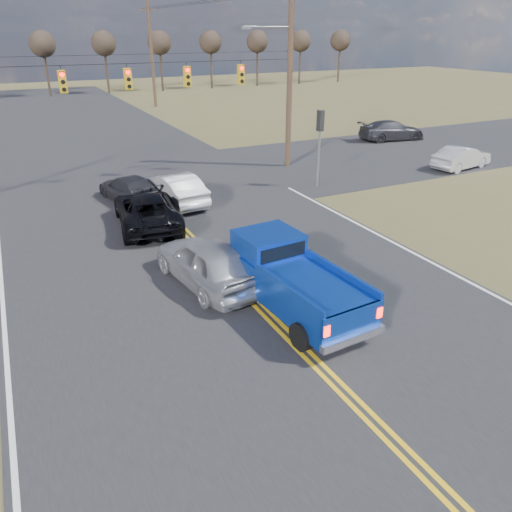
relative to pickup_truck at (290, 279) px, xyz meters
name	(u,v)px	position (x,y,z in m)	size (l,w,h in m)	color
ground	(335,384)	(-0.79, -3.50, -0.96)	(160.00, 160.00, 0.00)	brown
road_main	(190,237)	(-0.79, 6.50, -0.96)	(14.00, 120.00, 0.02)	#28282B
road_cross	(139,185)	(-0.79, 14.50, -0.96)	(120.00, 12.00, 0.02)	#28282B
signal_gantry	(140,84)	(-0.29, 14.28, 4.11)	(19.60, 4.83, 10.00)	#473323
utility_poles	(133,82)	(-0.79, 13.50, 4.27)	(19.60, 58.32, 10.00)	#473323
treeline	(94,60)	(-0.79, 23.46, 4.74)	(87.00, 117.80, 7.40)	#33261C
pickup_truck	(290,279)	(0.00, 0.00, 0.00)	(2.40, 5.39, 1.98)	black
silver_suv	(208,262)	(-1.59, 2.47, -0.17)	(1.86, 4.62, 1.58)	#9C9DA3
black_suv	(147,210)	(-1.94, 8.44, -0.25)	(2.34, 5.07, 1.41)	black
white_car_queue	(175,189)	(0.01, 10.76, -0.23)	(1.54, 4.42, 1.46)	silver
dgrey_car_queue	(130,189)	(-1.80, 12.00, -0.33)	(1.76, 4.32, 1.25)	#2E2D32
cross_car_east_near	(462,157)	(17.05, 9.50, -0.30)	(4.02, 1.40, 1.32)	#B5B7BE
cross_car_east_far	(392,130)	(18.90, 17.78, -0.25)	(4.88, 1.99, 1.42)	#323136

